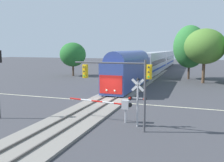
% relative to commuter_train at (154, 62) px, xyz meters
% --- Properties ---
extents(ground_plane, '(220.00, 220.00, 0.00)m').
position_rel_commuter_train_xyz_m(ground_plane, '(-0.00, -32.62, -2.72)').
color(ground_plane, '#3D3D42').
extents(road_centre_stripe, '(44.00, 0.20, 0.01)m').
position_rel_commuter_train_xyz_m(road_centre_stripe, '(-0.00, -32.62, -2.72)').
color(road_centre_stripe, beige).
rests_on(road_centre_stripe, ground).
extents(railway_track, '(4.40, 80.00, 0.32)m').
position_rel_commuter_train_xyz_m(railway_track, '(-0.00, -32.62, -2.63)').
color(railway_track, gray).
rests_on(railway_track, ground).
extents(commuter_train, '(3.04, 66.11, 5.16)m').
position_rel_commuter_train_xyz_m(commuter_train, '(0.00, 0.00, 0.00)').
color(commuter_train, '#384C93').
rests_on(commuter_train, railway_track).
extents(crossing_gate_near, '(5.43, 0.40, 1.80)m').
position_rel_commuter_train_xyz_m(crossing_gate_near, '(3.53, -39.25, -1.32)').
color(crossing_gate_near, '#B7B7BC').
rests_on(crossing_gate_near, ground).
extents(crossing_signal_mast, '(1.36, 0.44, 3.74)m').
position_rel_commuter_train_xyz_m(crossing_signal_mast, '(5.19, -39.93, -0.44)').
color(crossing_signal_mast, '#B2B2B7').
rests_on(crossing_signal_mast, ground).
extents(traffic_signal_near_right, '(5.72, 0.38, 5.06)m').
position_rel_commuter_train_xyz_m(traffic_signal_near_right, '(4.33, -40.97, 1.12)').
color(traffic_signal_near_right, '#4C4C51').
rests_on(traffic_signal_near_right, ground).
extents(pine_left_background, '(5.49, 5.49, 7.06)m').
position_rel_commuter_train_xyz_m(pine_left_background, '(-15.50, -11.06, 1.80)').
color(pine_left_background, '#4C3828').
rests_on(pine_left_background, ground).
extents(elm_centre_background, '(6.05, 6.05, 10.13)m').
position_rel_commuter_train_xyz_m(elm_centre_background, '(7.96, -8.83, 3.41)').
color(elm_centre_background, '#4C3828').
rests_on(elm_centre_background, ground).
extents(oak_far_right, '(6.64, 6.64, 9.09)m').
position_rel_commuter_train_xyz_m(oak_far_right, '(10.45, -13.65, 3.41)').
color(oak_far_right, brown).
rests_on(oak_far_right, ground).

